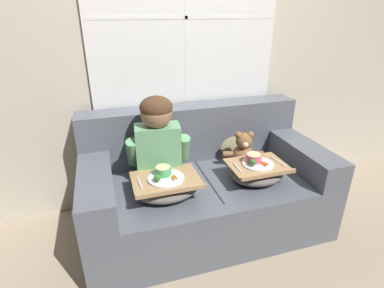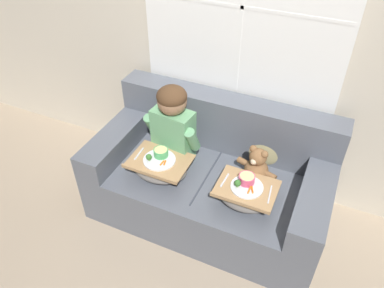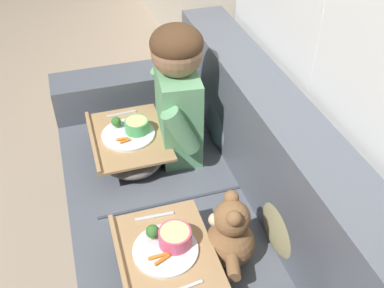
{
  "view_description": "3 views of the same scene",
  "coord_description": "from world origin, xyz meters",
  "views": [
    {
      "loc": [
        -0.68,
        -1.85,
        1.6
      ],
      "look_at": [
        -0.1,
        0.04,
        0.71
      ],
      "focal_mm": 28.0,
      "sensor_mm": 36.0,
      "label": 1
    },
    {
      "loc": [
        0.73,
        -1.95,
        2.43
      ],
      "look_at": [
        -0.12,
        -0.05,
        0.72
      ],
      "focal_mm": 35.0,
      "sensor_mm": 36.0,
      "label": 2
    },
    {
      "loc": [
        1.29,
        -0.36,
        1.82
      ],
      "look_at": [
        -0.03,
        0.04,
        0.72
      ],
      "focal_mm": 42.0,
      "sensor_mm": 36.0,
      "label": 3
    }
  ],
  "objects": [
    {
      "name": "wall_back_with_window",
      "position": [
        0.0,
        0.55,
        1.31
      ],
      "size": [
        8.0,
        0.08,
        2.6
      ],
      "color": "beige",
      "rests_on": "ground_plane"
    },
    {
      "name": "ground_plane",
      "position": [
        0.0,
        0.0,
        0.0
      ],
      "size": [
        14.0,
        14.0,
        0.0
      ],
      "primitive_type": "plane",
      "color": "tan"
    },
    {
      "name": "couch",
      "position": [
        0.0,
        0.06,
        0.33
      ],
      "size": [
        1.79,
        0.95,
        0.9
      ],
      "color": "#565B66",
      "rests_on": "ground_plane"
    },
    {
      "name": "child_figure",
      "position": [
        -0.34,
        0.07,
        0.79
      ],
      "size": [
        0.46,
        0.24,
        0.63
      ],
      "color": "#66A370",
      "rests_on": "couch"
    },
    {
      "name": "throw_pillow_behind_child",
      "position": [
        -0.34,
        0.3,
        0.6
      ],
      "size": [
        0.34,
        0.16,
        0.35
      ],
      "color": "slate",
      "rests_on": "couch"
    },
    {
      "name": "throw_pillow_behind_teddy",
      "position": [
        0.34,
        0.3,
        0.6
      ],
      "size": [
        0.33,
        0.16,
        0.34
      ],
      "color": "tan",
      "rests_on": "couch"
    },
    {
      "name": "teddy_bear",
      "position": [
        0.34,
        0.07,
        0.57
      ],
      "size": [
        0.32,
        0.23,
        0.3
      ],
      "color": "brown",
      "rests_on": "couch"
    },
    {
      "name": "lap_tray_child",
      "position": [
        -0.34,
        -0.16,
        0.52
      ],
      "size": [
        0.45,
        0.34,
        0.2
      ],
      "color": "slate",
      "rests_on": "child_figure"
    },
    {
      "name": "lap_tray_teddy",
      "position": [
        0.34,
        -0.16,
        0.52
      ],
      "size": [
        0.41,
        0.33,
        0.2
      ],
      "color": "slate",
      "rests_on": "teddy_bear"
    }
  ]
}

